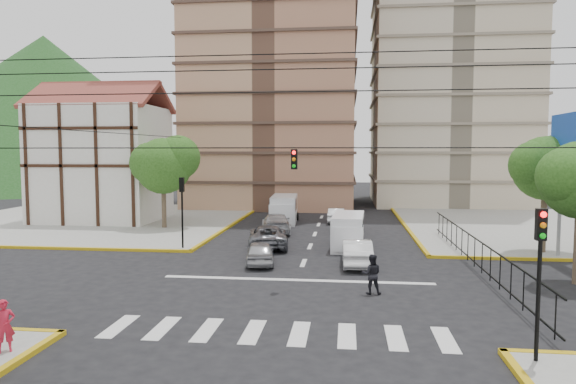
# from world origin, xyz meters

# --- Properties ---
(ground) EXTENTS (160.00, 160.00, 0.00)m
(ground) POSITION_xyz_m (0.00, 0.00, 0.00)
(ground) COLOR black
(ground) RESTS_ON ground
(sidewalk_nw) EXTENTS (26.00, 26.00, 0.15)m
(sidewalk_nw) POSITION_xyz_m (-20.00, 20.00, 0.07)
(sidewalk_nw) COLOR gray
(sidewalk_nw) RESTS_ON ground
(sidewalk_ne) EXTENTS (26.00, 26.00, 0.15)m
(sidewalk_ne) POSITION_xyz_m (20.00, 20.00, 0.07)
(sidewalk_ne) COLOR gray
(sidewalk_ne) RESTS_ON ground
(crosswalk_stripes) EXTENTS (12.00, 2.40, 0.01)m
(crosswalk_stripes) POSITION_xyz_m (0.00, -6.00, 0.01)
(crosswalk_stripes) COLOR silver
(crosswalk_stripes) RESTS_ON ground
(stop_line) EXTENTS (13.00, 0.40, 0.01)m
(stop_line) POSITION_xyz_m (0.00, 1.20, 0.01)
(stop_line) COLOR silver
(stop_line) RESTS_ON ground
(tudor_building) EXTENTS (10.80, 8.05, 12.23)m
(tudor_building) POSITION_xyz_m (-19.00, 20.00, 5.25)
(tudor_building) COLOR silver
(tudor_building) RESTS_ON ground
(distant_hill) EXTENTS (70.00, 70.00, 28.00)m
(distant_hill) POSITION_xyz_m (-55.00, 70.00, 14.00)
(distant_hill) COLOR #194617
(distant_hill) RESTS_ON ground
(park_fence) EXTENTS (0.10, 22.50, 1.66)m
(park_fence) POSITION_xyz_m (9.00, 4.50, 0.00)
(park_fence) COLOR black
(park_fence) RESTS_ON ground
(tree_park_c) EXTENTS (4.65, 3.80, 7.25)m
(tree_park_c) POSITION_xyz_m (14.09, 9.01, 5.34)
(tree_park_c) COLOR #473828
(tree_park_c) RESTS_ON ground
(tree_tudor) EXTENTS (5.39, 4.40, 7.43)m
(tree_tudor) POSITION_xyz_m (-11.90, 16.01, 5.22)
(tree_tudor) COLOR #473828
(tree_tudor) RESTS_ON ground
(traffic_light_se) EXTENTS (0.28, 0.22, 4.40)m
(traffic_light_se) POSITION_xyz_m (7.80, -7.80, 3.11)
(traffic_light_se) COLOR black
(traffic_light_se) RESTS_ON ground
(traffic_light_nw) EXTENTS (0.28, 0.22, 4.40)m
(traffic_light_nw) POSITION_xyz_m (-7.80, 7.80, 3.11)
(traffic_light_nw) COLOR black
(traffic_light_nw) RESTS_ON ground
(traffic_light_hanging) EXTENTS (18.00, 9.12, 0.92)m
(traffic_light_hanging) POSITION_xyz_m (0.00, -2.04, 5.90)
(traffic_light_hanging) COLOR black
(traffic_light_hanging) RESTS_ON ground
(van_right_lane) EXTENTS (2.12, 4.88, 2.16)m
(van_right_lane) POSITION_xyz_m (2.45, 9.49, 1.05)
(van_right_lane) COLOR silver
(van_right_lane) RESTS_ON ground
(van_left_lane) EXTENTS (2.33, 5.32, 2.35)m
(van_left_lane) POSITION_xyz_m (-3.01, 20.46, 1.14)
(van_left_lane) COLOR silver
(van_left_lane) RESTS_ON ground
(car_silver_front_left) EXTENTS (2.13, 3.99, 1.29)m
(car_silver_front_left) POSITION_xyz_m (-2.34, 4.47, 0.65)
(car_silver_front_left) COLOR #A9AAAE
(car_silver_front_left) RESTS_ON ground
(car_white_front_right) EXTENTS (1.67, 4.42, 1.44)m
(car_white_front_right) POSITION_xyz_m (2.91, 4.72, 0.72)
(car_white_front_right) COLOR white
(car_white_front_right) RESTS_ON ground
(car_grey_mid_left) EXTENTS (3.17, 5.46, 1.43)m
(car_grey_mid_left) POSITION_xyz_m (-2.67, 9.44, 0.72)
(car_grey_mid_left) COLOR slate
(car_grey_mid_left) RESTS_ON ground
(car_silver_rear_left) EXTENTS (2.91, 5.45, 1.50)m
(car_silver_rear_left) POSITION_xyz_m (-2.94, 15.10, 0.75)
(car_silver_rear_left) COLOR #A8A9AC
(car_silver_rear_left) RESTS_ON ground
(car_darkgrey_mid_right) EXTENTS (2.13, 4.57, 1.51)m
(car_darkgrey_mid_right) POSITION_xyz_m (2.42, 15.90, 0.76)
(car_darkgrey_mid_right) COLOR #28292B
(car_darkgrey_mid_right) RESTS_ON ground
(car_white_rear_right) EXTENTS (1.43, 3.88, 1.27)m
(car_white_rear_right) POSITION_xyz_m (1.46, 21.37, 0.63)
(car_white_rear_right) COLOR white
(car_white_rear_right) RESTS_ON ground
(pedestrian_sw_corner) EXTENTS (0.69, 0.66, 1.59)m
(pedestrian_sw_corner) POSITION_xyz_m (-7.79, -8.95, 0.95)
(pedestrian_sw_corner) COLOR red
(pedestrian_sw_corner) RESTS_ON sidewalk_sw
(pedestrian_crosswalk) EXTENTS (0.86, 0.68, 1.74)m
(pedestrian_crosswalk) POSITION_xyz_m (3.45, -0.80, 0.87)
(pedestrian_crosswalk) COLOR black
(pedestrian_crosswalk) RESTS_ON ground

